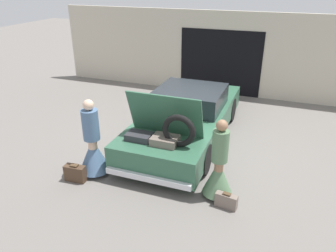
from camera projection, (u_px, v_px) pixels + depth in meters
The scene contains 7 objects.
ground_plane at pixel (186, 137), 8.52m from camera, with size 40.00×40.00×0.00m, color slate.
garage_wall_back at pixel (221, 54), 11.18m from camera, with size 12.00×0.14×2.80m.
car at pixel (187, 117), 8.28m from camera, with size 1.92×4.93×1.71m.
person_left at pixel (93, 148), 6.76m from camera, with size 0.64×0.64×1.66m.
person_right at pixel (218, 170), 6.05m from camera, with size 0.57×0.57×1.58m.
suitcase_beside_left_person at pixel (75, 173), 6.67m from camera, with size 0.45×0.21×0.37m.
suitcase_beside_right_person at pixel (226, 201), 5.91m from camera, with size 0.42×0.19×0.30m.
Camera 1 is at (2.24, -7.28, 3.86)m, focal length 35.00 mm.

